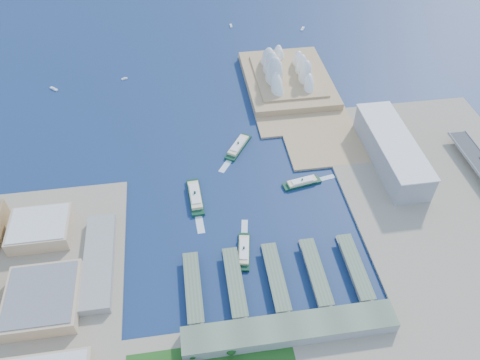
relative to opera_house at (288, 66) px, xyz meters
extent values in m
plane|color=#10294F|center=(-105.00, -280.00, -32.00)|extent=(3000.00, 3000.00, 0.00)
cube|color=gray|center=(-355.00, -385.00, -30.50)|extent=(220.00, 390.00, 3.00)
cube|color=gray|center=(135.00, -330.00, -30.50)|extent=(240.00, 500.00, 3.00)
cube|color=tan|center=(2.50, -20.00, -30.50)|extent=(135.00, 220.00, 3.00)
cube|color=gray|center=(90.00, -200.00, -11.50)|extent=(45.00, 155.00, 35.00)
cube|color=gray|center=(-90.00, -415.00, -23.00)|extent=(200.00, 28.00, 12.00)
camera|label=1|loc=(-166.14, -616.05, 378.04)|focal=35.00mm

